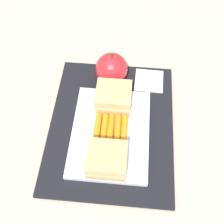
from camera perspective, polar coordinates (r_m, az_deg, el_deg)
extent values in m
plane|color=#B7AD99|center=(0.68, -0.10, -2.83)|extent=(2.40, 2.40, 0.00)
cube|color=black|center=(0.67, -0.10, -2.61)|extent=(0.36, 0.28, 0.01)
cube|color=white|center=(0.65, -0.30, -4.00)|extent=(0.23, 0.17, 0.01)
cube|color=tan|center=(0.60, -1.01, -9.74)|extent=(0.07, 0.08, 0.02)
cube|color=beige|center=(0.59, -1.02, -9.23)|extent=(0.07, 0.07, 0.01)
cube|color=tan|center=(0.58, -1.04, -8.71)|extent=(0.07, 0.08, 0.02)
cube|color=tan|center=(0.68, 0.31, 2.33)|extent=(0.07, 0.08, 0.02)
cube|color=beige|center=(0.67, 0.31, 2.98)|extent=(0.07, 0.07, 0.01)
cube|color=tan|center=(0.66, 0.32, 3.64)|extent=(0.07, 0.08, 0.02)
cylinder|color=orange|center=(0.64, 2.35, -3.77)|extent=(0.08, 0.01, 0.02)
cylinder|color=orange|center=(0.64, 1.08, -3.56)|extent=(0.08, 0.01, 0.02)
cylinder|color=orange|center=(0.64, -0.21, -3.29)|extent=(0.08, 0.01, 0.02)
cylinder|color=orange|center=(0.64, -1.55, -3.47)|extent=(0.08, 0.01, 0.01)
cylinder|color=orange|center=(0.64, -2.87, -3.20)|extent=(0.08, 0.01, 0.02)
sphere|color=red|center=(0.72, -0.08, 8.40)|extent=(0.08, 0.08, 0.08)
cylinder|color=brown|center=(0.68, -0.09, 10.86)|extent=(0.01, 0.01, 0.01)
cube|color=white|center=(0.75, 7.21, 6.06)|extent=(0.07, 0.07, 0.00)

